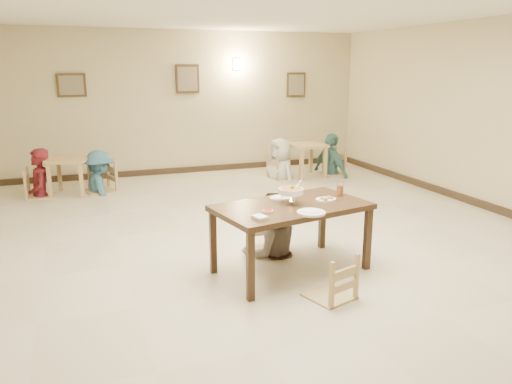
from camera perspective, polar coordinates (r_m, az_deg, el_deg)
name	(u,v)px	position (r m, az deg, el deg)	size (l,w,h in m)	color
floor	(268,248)	(6.42, 1.39, -6.37)	(10.00, 10.00, 0.00)	beige
wall_back	(183,103)	(10.85, -8.33, 10.02)	(10.00, 10.00, 0.00)	beige
baseboard_back	(186,170)	(11.01, -8.03, 2.53)	(8.00, 0.06, 0.12)	#322418
baseboard_right	(508,213)	(8.61, 26.86, -2.16)	(0.06, 10.00, 0.12)	#322418
picture_a	(71,85)	(10.56, -20.36, 11.38)	(0.55, 0.04, 0.45)	#3D2D18
picture_b	(187,79)	(10.81, -7.85, 12.68)	(0.50, 0.04, 0.60)	#3D2D18
picture_c	(296,85)	(11.60, 4.61, 12.11)	(0.45, 0.04, 0.55)	#3D2D18
wall_sconce	(237,64)	(11.09, -2.17, 14.38)	(0.16, 0.05, 0.22)	#FFD88C
main_table	(292,212)	(5.51, 4.08, -2.25)	(1.81, 1.24, 0.78)	#3D2615
chair_far	(266,218)	(6.16, 1.12, -2.96)	(0.41, 0.41, 0.88)	tan
chair_near	(331,255)	(5.00, 8.53, -7.16)	(0.42, 0.42, 0.90)	tan
main_diner	(271,193)	(6.01, 1.76, -0.08)	(0.75, 0.59, 1.55)	gray
curry_warmer	(291,191)	(5.48, 4.03, 0.09)	(0.31, 0.28, 0.25)	silver
rice_plate_far	(281,197)	(5.72, 2.91, -0.63)	(0.28, 0.28, 0.06)	white
rice_plate_near	(311,212)	(5.17, 6.32, -2.32)	(0.30, 0.30, 0.07)	white
fried_plate	(326,199)	(5.69, 7.99, -0.79)	(0.24, 0.24, 0.05)	white
chili_dish	(268,211)	(5.21, 1.40, -2.15)	(0.11, 0.11, 0.02)	white
napkin_cutlery	(260,217)	(4.98, 0.43, -2.88)	(0.17, 0.24, 0.03)	white
drink_glass	(340,189)	(5.93, 9.58, 0.29)	(0.08, 0.08, 0.16)	white
bg_table_left	(69,165)	(9.56, -20.60, 2.91)	(0.83, 0.83, 0.67)	tan
bg_table_right	(307,150)	(10.52, 5.80, 4.78)	(0.75, 0.75, 0.69)	tan
bg_chair_ll	(38,170)	(9.56, -23.62, 2.33)	(0.46, 0.46, 0.98)	tan
bg_chair_lr	(99,163)	(9.57, -17.55, 3.20)	(0.51, 0.51, 1.09)	tan
bg_chair_rl	(280,157)	(10.34, 2.78, 4.04)	(0.42, 0.42, 0.88)	tan
bg_chair_rr	(331,150)	(10.77, 8.61, 4.72)	(0.49, 0.49, 1.04)	tan
bg_diner_a	(36,149)	(9.49, -23.84, 4.56)	(0.63, 0.41, 1.73)	maroon
bg_diner_b	(98,150)	(9.53, -17.65, 4.55)	(1.00, 0.57, 1.54)	teal
bg_diner_c	(280,138)	(10.28, 2.80, 6.16)	(0.81, 0.53, 1.65)	silver
bg_diner_d	(332,133)	(10.72, 8.68, 6.65)	(1.04, 0.43, 1.77)	teal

